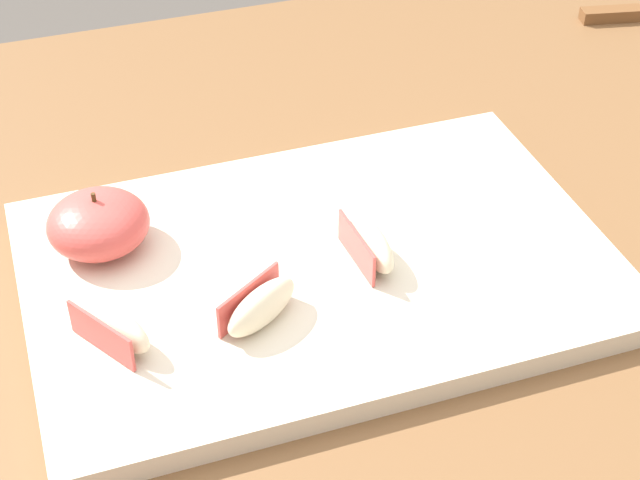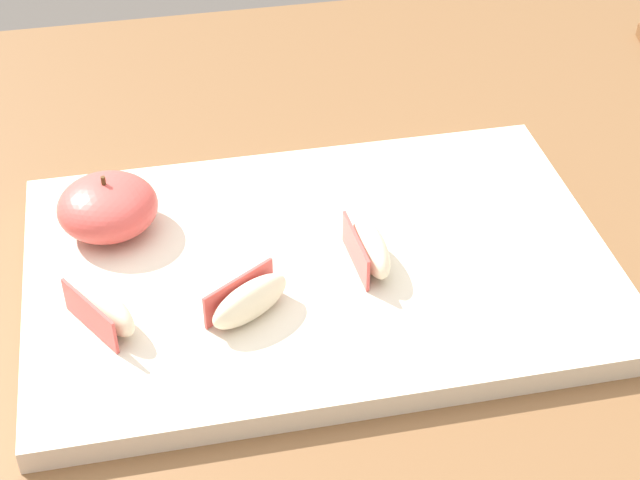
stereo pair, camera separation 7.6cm
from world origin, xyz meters
The scene contains 7 objects.
dining_table centered at (0.00, 0.00, 0.65)m, with size 1.40×0.97×0.74m.
cutting_board centered at (0.02, 0.00, 0.75)m, with size 0.45×0.30×0.02m.
apple_half_skin_up centered at (-0.14, 0.07, 0.78)m, with size 0.08×0.08×0.05m.
apple_wedge_right centered at (0.05, -0.01, 0.78)m, with size 0.03×0.07×0.03m.
apple_wedge_near_knife centered at (-0.15, -0.04, 0.78)m, with size 0.06×0.07×0.03m.
apple_wedge_front centered at (-0.05, -0.05, 0.78)m, with size 0.07×0.06×0.03m.
paring_knife centered at (0.49, 0.31, 0.75)m, with size 0.16×0.05×0.01m.
Camera 1 is at (-0.18, -0.57, 1.26)m, focal length 55.99 mm.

